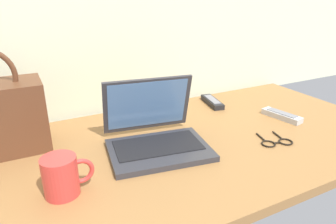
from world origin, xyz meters
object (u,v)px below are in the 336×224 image
Objects in this scene: laptop at (155,133)px; remote_control_far at (212,102)px; remote_control_near at (282,116)px; coffee_mug at (62,175)px; eyeglasses at (277,142)px.

laptop is 0.46m from remote_control_far.
remote_control_near and remote_control_far have the same top height.
laptop is 0.33m from coffee_mug.
laptop reaches higher than eyeglasses.
eyeglasses is (0.68, -0.05, -0.05)m from coffee_mug.
coffee_mug is 0.87m from remote_control_near.
coffee_mug is at bearing -158.25° from laptop.
eyeglasses is (-0.18, -0.15, -0.01)m from remote_control_near.
remote_control_far is at bearing 86.33° from eyeglasses.
laptop is 2.80× the size of eyeglasses.
remote_control_near reaches higher than eyeglasses.
laptop is 2.08× the size of remote_control_far.
laptop is at bearing 155.32° from eyeglasses.
eyeglasses is at bearing -3.82° from coffee_mug.
laptop is 2.71× the size of coffee_mug.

